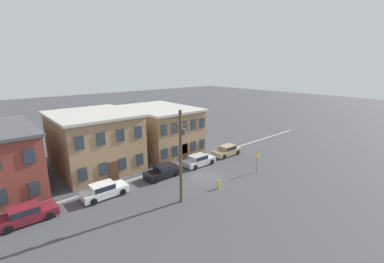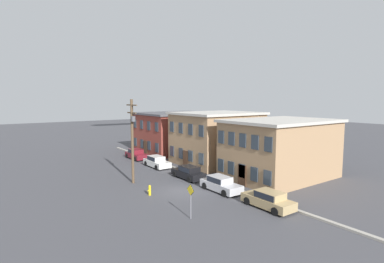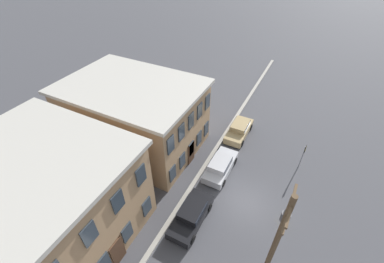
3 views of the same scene
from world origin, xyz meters
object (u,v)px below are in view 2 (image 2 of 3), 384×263
(car_maroon, at_px, (136,154))
(car_black, at_px, (189,172))
(caution_sign, at_px, (191,196))
(car_silver, at_px, (221,183))
(utility_pole, at_px, (132,137))
(car_tan, at_px, (269,199))
(car_white, at_px, (157,161))
(fire_hydrant, at_px, (150,190))

(car_maroon, height_order, car_black, same)
(car_maroon, bearing_deg, caution_sign, -15.35)
(car_black, xyz_separation_m, car_silver, (5.46, -0.06, 0.00))
(utility_pole, bearing_deg, car_tan, 24.24)
(car_white, relative_size, car_silver, 1.00)
(car_black, bearing_deg, car_silver, -0.62)
(car_silver, bearing_deg, caution_sign, -58.32)
(car_maroon, xyz_separation_m, car_tan, (24.81, 0.13, 0.00))
(car_tan, xyz_separation_m, caution_sign, (-1.85, -6.43, 0.99))
(car_white, relative_size, utility_pole, 0.50)
(car_black, relative_size, caution_sign, 1.67)
(car_black, xyz_separation_m, caution_sign, (9.30, -6.28, 0.99))
(car_maroon, distance_m, car_white, 6.51)
(car_tan, bearing_deg, car_black, -179.25)
(car_silver, xyz_separation_m, car_tan, (5.69, 0.21, 0.00))
(car_silver, bearing_deg, car_black, 179.38)
(car_maroon, bearing_deg, car_white, -1.13)
(car_maroon, relative_size, car_silver, 1.00)
(car_white, bearing_deg, car_silver, 0.23)
(car_silver, relative_size, car_tan, 1.00)
(car_white, bearing_deg, utility_pole, -47.30)
(car_maroon, relative_size, car_black, 1.00)
(car_white, height_order, utility_pole, utility_pole)
(fire_hydrant, bearing_deg, caution_sign, -0.61)
(car_white, distance_m, car_tan, 18.31)
(caution_sign, bearing_deg, car_silver, 121.68)
(fire_hydrant, bearing_deg, car_tan, 36.76)
(utility_pole, distance_m, fire_hydrant, 6.42)
(car_tan, distance_m, utility_pole, 14.97)
(utility_pole, relative_size, fire_hydrant, 9.17)
(car_silver, height_order, caution_sign, caution_sign)
(caution_sign, relative_size, utility_pole, 0.30)
(car_maroon, relative_size, car_white, 1.00)
(car_maroon, distance_m, caution_sign, 23.83)
(fire_hydrant, bearing_deg, car_black, 113.07)
(car_maroon, bearing_deg, car_black, -0.08)
(car_maroon, height_order, utility_pole, utility_pole)
(car_white, relative_size, car_tan, 1.00)
(car_maroon, bearing_deg, fire_hydrant, -20.91)
(car_white, xyz_separation_m, car_tan, (18.31, 0.26, 0.00))
(caution_sign, bearing_deg, car_tan, 73.93)
(car_silver, relative_size, fire_hydrant, 4.58)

